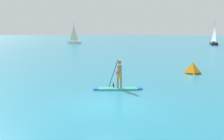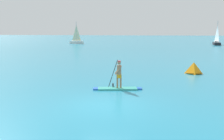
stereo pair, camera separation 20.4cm
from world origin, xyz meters
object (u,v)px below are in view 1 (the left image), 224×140
Objects in this scene: paddleboarder_mid_center at (118,83)px; sailboat_left_horizon at (74,40)px; race_marker_buoy at (193,68)px; sailboat_right_horizon at (214,42)px.

sailboat_left_horizon is at bearing -80.54° from paddleboarder_mid_center.
paddleboarder_mid_center is 2.29× the size of race_marker_buoy.
race_marker_buoy is 48.72m from sailboat_right_horizon.
paddleboarder_mid_center is 0.46× the size of sailboat_right_horizon.
sailboat_left_horizon is (-21.94, 53.19, 0.53)m from paddleboarder_mid_center.
sailboat_right_horizon is at bearing -119.56° from paddleboarder_mid_center.
paddleboarder_mid_center is 0.47× the size of sailboat_left_horizon.
paddleboarder_mid_center is at bearing -10.54° from sailboat_right_horizon.
paddleboarder_mid_center is 8.49m from race_marker_buoy.
sailboat_right_horizon is (38.11, 1.03, -0.20)m from sailboat_left_horizon.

